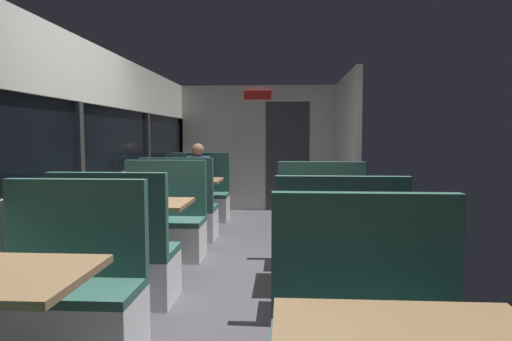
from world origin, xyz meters
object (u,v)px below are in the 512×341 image
Objects in this scene: bench_near_window_facing_entry at (67,302)px; bench_far_window_facing_entry at (200,200)px; dining_table_far_window at (191,186)px; bench_mid_window_facing_entry at (162,229)px; seated_passenger at (199,188)px; dining_table_mid_window at (143,212)px; bench_mid_window_facing_end at (117,264)px; bench_rear_aisle_facing_entry at (322,235)px; bench_rear_aisle_facing_end at (338,275)px; dining_table_rear_aisle at (329,218)px; bench_far_window_facing_end at (180,215)px.

bench_far_window_facing_entry is at bearing 90.00° from bench_near_window_facing_entry.
bench_mid_window_facing_entry is at bearing -90.00° from dining_table_far_window.
bench_far_window_facing_entry is 0.87× the size of seated_passenger.
dining_table_far_window is (0.00, 3.82, 0.31)m from bench_near_window_facing_entry.
bench_near_window_facing_entry is at bearing -90.00° from dining_table_far_window.
dining_table_mid_window is 0.82× the size of bench_mid_window_facing_entry.
bench_mid_window_facing_end is 2.98m from dining_table_far_window.
bench_rear_aisle_facing_end is at bearing -90.00° from bench_rear_aisle_facing_entry.
dining_table_rear_aisle is at bearing 37.23° from bench_near_window_facing_entry.
bench_far_window_facing_end is 1.00× the size of bench_far_window_facing_entry.
bench_far_window_facing_end is 1.40m from bench_far_window_facing_entry.
bench_mid_window_facing_entry is 2.03m from dining_table_rear_aisle.
dining_table_rear_aisle is at bearing -53.95° from dining_table_far_window.
bench_far_window_facing_entry is at bearing 114.89° from bench_rear_aisle_facing_end.
bench_near_window_facing_entry reaches higher than dining_table_rear_aisle.
dining_table_mid_window is 0.71× the size of seated_passenger.
bench_mid_window_facing_end is (0.00, 0.86, 0.00)m from bench_near_window_facing_entry.
bench_mid_window_facing_end is at bearing -90.00° from dining_table_mid_window.
bench_rear_aisle_facing_end is at bearing -53.95° from bench_far_window_facing_end.
dining_table_far_window and dining_table_rear_aisle have the same top height.
dining_table_far_window is at bearing 90.00° from bench_mid_window_facing_end.
bench_rear_aisle_facing_entry is (1.79, 2.06, 0.00)m from bench_near_window_facing_entry.
dining_table_far_window is 0.64m from seated_passenger.
bench_near_window_facing_entry is 1.91m from bench_rear_aisle_facing_end.
bench_far_window_facing_end is at bearing 149.35° from bench_rear_aisle_facing_entry.
bench_mid_window_facing_end is at bearing 173.62° from bench_rear_aisle_facing_end.
bench_near_window_facing_entry and bench_far_window_facing_entry have the same top height.
bench_mid_window_facing_end is 1.22× the size of dining_table_far_window.
bench_near_window_facing_entry is 1.00× the size of bench_far_window_facing_end.
bench_mid_window_facing_end is 1.22× the size of dining_table_rear_aisle.
dining_table_mid_window is at bearing -90.00° from bench_far_window_facing_end.
bench_mid_window_facing_end is at bearing -146.19° from bench_rear_aisle_facing_entry.
bench_mid_window_facing_end is 1.00× the size of bench_far_window_facing_end.
bench_mid_window_facing_end is at bearing -90.00° from bench_far_window_facing_entry.
bench_rear_aisle_facing_entry is (1.79, -2.46, 0.00)m from bench_far_window_facing_entry.
bench_rear_aisle_facing_entry is 0.87× the size of seated_passenger.
bench_rear_aisle_facing_entry is (1.79, -0.20, 0.00)m from bench_mid_window_facing_entry.
bench_mid_window_facing_end and bench_far_window_facing_entry have the same top height.
bench_mid_window_facing_entry is 0.87× the size of seated_passenger.
seated_passenger reaches higher than dining_table_far_window.
bench_near_window_facing_entry and bench_rear_aisle_facing_end have the same top height.
bench_near_window_facing_entry is 0.87× the size of seated_passenger.
bench_mid_window_facing_end is (0.00, -0.70, -0.31)m from dining_table_mid_window.
bench_mid_window_facing_entry is 1.00× the size of bench_far_window_facing_entry.
dining_table_far_window is 3.64m from bench_rear_aisle_facing_end.
dining_table_rear_aisle is at bearing -6.38° from dining_table_mid_window.
seated_passenger reaches higher than bench_rear_aisle_facing_end.
seated_passenger is (0.00, 4.45, 0.21)m from bench_near_window_facing_entry.
dining_table_far_window is 2.53m from bench_rear_aisle_facing_entry.
bench_mid_window_facing_end is at bearing -90.00° from dining_table_far_window.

